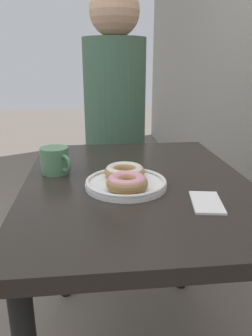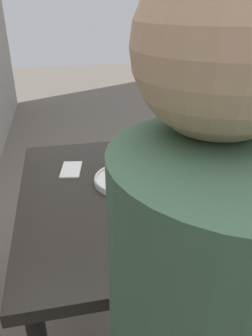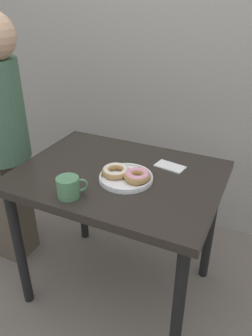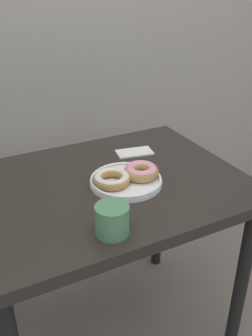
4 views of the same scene
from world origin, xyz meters
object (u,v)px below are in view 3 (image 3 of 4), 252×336
(donut_plate, at_px, (126,175))
(napkin, at_px, (170,166))
(coffee_mug, at_px, (69,187))
(dining_table, at_px, (119,191))

(donut_plate, bearing_deg, napkin, 55.32)
(donut_plate, distance_m, napkin, 0.25)
(donut_plate, bearing_deg, coffee_mug, -125.35)
(dining_table, xyz_separation_m, coffee_mug, (-0.10, -0.26, 0.14))
(napkin, bearing_deg, donut_plate, -124.68)
(dining_table, distance_m, coffee_mug, 0.31)
(dining_table, bearing_deg, napkin, 38.39)
(coffee_mug, relative_size, napkin, 0.73)
(coffee_mug, xyz_separation_m, napkin, (0.30, 0.42, -0.04))
(dining_table, distance_m, napkin, 0.28)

